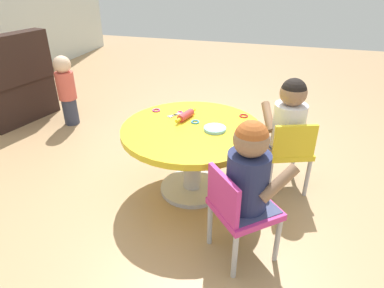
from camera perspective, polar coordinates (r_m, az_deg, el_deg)
ground_plane at (r=2.39m, az=-0.00°, el=-7.70°), size 10.00×10.00×0.00m
craft_table at (r=2.19m, az=-0.00°, el=0.21°), size 0.91×0.91×0.49m
child_chair_left at (r=1.76m, az=8.01°, el=-10.86°), size 0.42×0.42×0.54m
seated_child_left at (r=1.64m, az=9.70°, el=-4.32°), size 0.43×0.44×0.51m
child_chair_right at (r=2.33m, az=15.80°, el=-1.03°), size 0.39×0.39×0.54m
seated_child_right at (r=2.27m, az=16.22°, el=4.45°), size 0.42×0.38×0.51m
armchair_dark at (r=3.88m, az=-28.98°, el=8.36°), size 0.84×0.85×0.85m
toddler_standing at (r=3.44m, az=-20.55°, el=8.79°), size 0.17×0.17×0.67m
rolling_pin at (r=2.26m, az=-1.07°, el=4.90°), size 0.23×0.08×0.05m
craft_scissors at (r=2.34m, az=-2.29°, el=5.13°), size 0.14×0.12×0.01m
playdough_blob_0 at (r=2.11m, az=3.94°, el=2.65°), size 0.14×0.14×0.02m
cookie_cutter_0 at (r=2.40m, az=-6.09°, el=5.72°), size 0.06×0.06×0.01m
cookie_cutter_1 at (r=2.33m, az=8.76°, el=4.76°), size 0.06×0.06×0.01m
cookie_cutter_2 at (r=2.21m, az=0.47°, el=3.79°), size 0.06×0.06×0.01m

